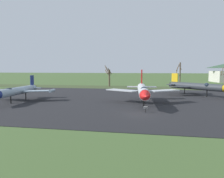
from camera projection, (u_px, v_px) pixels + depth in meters
name	position (u px, v px, depth m)	size (l,w,h in m)	color
ground_plane	(140.00, 114.00, 30.27)	(600.00, 600.00, 0.00)	#425B2D
asphalt_apron	(145.00, 100.00, 43.84)	(87.61, 46.27, 0.05)	black
grass_verge_strip	(150.00, 88.00, 72.32)	(147.61, 12.00, 0.06)	#3A4727
jet_fighter_front_left	(18.00, 91.00, 41.58)	(12.14, 14.74, 4.75)	#8EA3B2
jet_fighter_front_right	(197.00, 86.00, 50.65)	(12.82, 12.56, 5.01)	#33383D
jet_fighter_rear_left	(143.00, 90.00, 38.67)	(13.33, 17.14, 5.94)	silver
info_placard_rear_left	(146.00, 109.00, 31.24)	(0.59, 0.36, 0.93)	black
bare_tree_far_left	(109.00, 76.00, 77.45)	(2.71, 2.16, 7.32)	brown
bare_tree_left_of_center	(180.00, 74.00, 71.73)	(1.88, 2.15, 8.17)	brown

